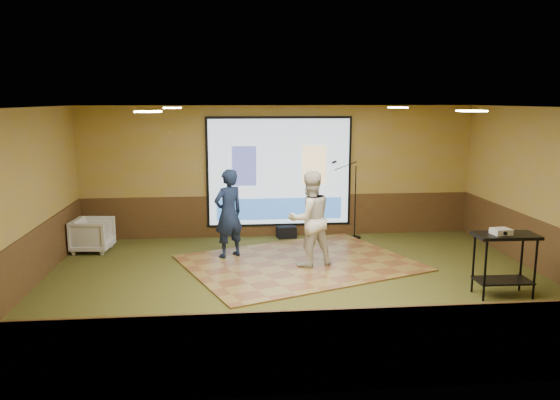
{
  "coord_description": "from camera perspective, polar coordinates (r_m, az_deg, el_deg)",
  "views": [
    {
      "loc": [
        -1.19,
        -8.85,
        3.12
      ],
      "look_at": [
        -0.22,
        1.0,
        1.3
      ],
      "focal_mm": 35.0,
      "sensor_mm": 36.0,
      "label": 1
    }
  ],
  "objects": [
    {
      "name": "player_right",
      "position": [
        10.21,
        3.12,
        -1.98
      ],
      "size": [
        1.04,
        0.91,
        1.8
      ],
      "primitive_type": "imported",
      "rotation": [
        0.0,
        0.0,
        3.45
      ],
      "color": "silver",
      "rests_on": "dance_floor"
    },
    {
      "name": "ground",
      "position": [
        9.46,
        1.96,
        -8.85
      ],
      "size": [
        9.0,
        9.0,
        0.0
      ],
      "primitive_type": "plane",
      "color": "#2E3E1C",
      "rests_on": "ground"
    },
    {
      "name": "room_shell",
      "position": [
        8.99,
        2.04,
        3.86
      ],
      "size": [
        9.04,
        7.04,
        3.02
      ],
      "color": "#AA8B47",
      "rests_on": "ground"
    },
    {
      "name": "wainscot_right",
      "position": [
        10.84,
        26.26,
        -4.81
      ],
      "size": [
        0.04,
        7.0,
        0.95
      ],
      "primitive_type": "cube",
      "color": "#482B18",
      "rests_on": "ground"
    },
    {
      "name": "banquet_chair",
      "position": [
        12.03,
        -18.99,
        -3.46
      ],
      "size": [
        0.85,
        0.83,
        0.7
      ],
      "primitive_type": "imported",
      "rotation": [
        0.0,
        0.0,
        1.47
      ],
      "color": "gray",
      "rests_on": "ground"
    },
    {
      "name": "av_table",
      "position": [
        9.45,
        22.44,
        -5.04
      ],
      "size": [
        0.98,
        0.51,
        1.03
      ],
      "rotation": [
        0.0,
        0.0,
        -0.03
      ],
      "color": "black",
      "rests_on": "ground"
    },
    {
      "name": "downlight_ne",
      "position": [
        11.18,
        12.22,
        9.42
      ],
      "size": [
        0.32,
        0.32,
        0.02
      ],
      "primitive_type": "cube",
      "color": "beige",
      "rests_on": "room_shell"
    },
    {
      "name": "projector_screen",
      "position": [
        12.45,
        -0.07,
        2.83
      ],
      "size": [
        3.32,
        0.06,
        2.52
      ],
      "color": "black",
      "rests_on": "room_shell"
    },
    {
      "name": "wainscot_back",
      "position": [
        12.67,
        -0.09,
        -1.63
      ],
      "size": [
        9.0,
        0.04,
        0.95
      ],
      "primitive_type": "cube",
      "color": "#482B18",
      "rests_on": "ground"
    },
    {
      "name": "mic_stand",
      "position": [
        12.55,
        7.57,
        -1.76
      ],
      "size": [
        0.7,
        0.29,
        1.79
      ],
      "rotation": [
        0.0,
        0.0,
        0.21
      ],
      "color": "black",
      "rests_on": "ground"
    },
    {
      "name": "downlight_sw",
      "position": [
        7.42,
        -13.61,
        8.97
      ],
      "size": [
        0.32,
        0.32,
        0.02
      ],
      "primitive_type": "cube",
      "color": "beige",
      "rests_on": "room_shell"
    },
    {
      "name": "downlight_nw",
      "position": [
        10.7,
        -11.18,
        9.42
      ],
      "size": [
        0.32,
        0.32,
        0.02
      ],
      "primitive_type": "cube",
      "color": "beige",
      "rests_on": "room_shell"
    },
    {
      "name": "wainscot_front",
      "position": [
        6.1,
        6.42,
        -15.35
      ],
      "size": [
        9.0,
        0.04,
        0.95
      ],
      "primitive_type": "cube",
      "color": "#482B18",
      "rests_on": "ground"
    },
    {
      "name": "downlight_se",
      "position": [
        8.09,
        19.38,
        8.77
      ],
      "size": [
        0.32,
        0.32,
        0.02
      ],
      "primitive_type": "cube",
      "color": "beige",
      "rests_on": "room_shell"
    },
    {
      "name": "projector",
      "position": [
        9.31,
        22.1,
        -3.06
      ],
      "size": [
        0.31,
        0.26,
        0.09
      ],
      "primitive_type": "cube",
      "rotation": [
        0.0,
        0.0,
        0.12
      ],
      "color": "silver",
      "rests_on": "av_table"
    },
    {
      "name": "duffel_bag",
      "position": [
        12.54,
        0.68,
        -3.37
      ],
      "size": [
        0.46,
        0.34,
        0.26
      ],
      "primitive_type": "cube",
      "rotation": [
        0.0,
        0.0,
        0.13
      ],
      "color": "black",
      "rests_on": "ground"
    },
    {
      "name": "player_left",
      "position": [
        10.83,
        -5.4,
        -1.4
      ],
      "size": [
        0.77,
        0.71,
        1.76
      ],
      "primitive_type": "imported",
      "rotation": [
        0.0,
        0.0,
        3.73
      ],
      "color": "#142041",
      "rests_on": "dance_floor"
    },
    {
      "name": "wainscot_left",
      "position": [
        9.81,
        -25.13,
        -6.24
      ],
      "size": [
        0.04,
        7.0,
        0.95
      ],
      "primitive_type": "cube",
      "color": "#482B18",
      "rests_on": "ground"
    },
    {
      "name": "dance_floor",
      "position": [
        10.62,
        2.05,
        -6.59
      ],
      "size": [
        5.0,
        4.44,
        0.03
      ],
      "primitive_type": "cube",
      "rotation": [
        0.0,
        0.0,
        0.37
      ],
      "color": "olive",
      "rests_on": "ground"
    }
  ]
}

